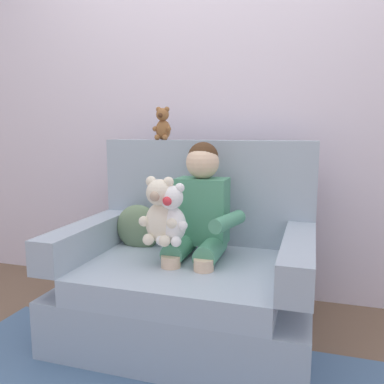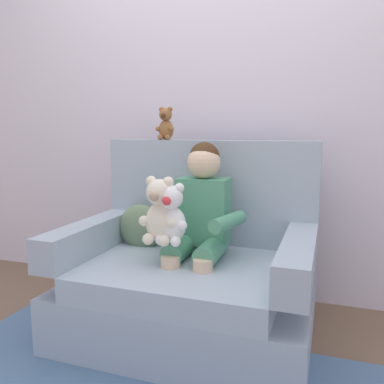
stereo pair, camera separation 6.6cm
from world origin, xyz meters
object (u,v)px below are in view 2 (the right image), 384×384
(armchair, at_px, (192,275))
(plush_cream, at_px, (160,212))
(seated_child, at_px, (200,216))
(plush_white, at_px, (171,215))
(plush_brown_on_backrest, at_px, (166,125))
(throw_pillow, at_px, (141,227))

(armchair, bearing_deg, plush_cream, -120.78)
(seated_child, relative_size, plush_white, 2.84)
(seated_child, xyz_separation_m, plush_white, (-0.08, -0.17, 0.03))
(plush_white, distance_m, plush_cream, 0.06)
(armchair, bearing_deg, plush_brown_on_backrest, 131.25)
(plush_cream, relative_size, plush_brown_on_backrest, 1.67)
(plush_white, bearing_deg, plush_cream, 176.53)
(plush_brown_on_backrest, relative_size, throw_pillow, 0.73)
(seated_child, relative_size, plush_cream, 2.59)
(plush_cream, bearing_deg, armchair, 39.58)
(seated_child, xyz_separation_m, plush_cream, (-0.14, -0.18, 0.05))
(plush_brown_on_backrest, distance_m, throw_pillow, 0.61)
(armchair, xyz_separation_m, throw_pillow, (-0.34, 0.11, 0.20))
(armchair, xyz_separation_m, seated_child, (0.04, 0.01, 0.31))
(plush_white, height_order, plush_brown_on_backrest, plush_brown_on_backrest)
(plush_brown_on_backrest, bearing_deg, armchair, -41.30)
(plush_white, distance_m, plush_brown_on_backrest, 0.67)
(seated_child, bearing_deg, plush_brown_on_backrest, 140.48)
(seated_child, bearing_deg, armchair, -158.70)
(plush_cream, xyz_separation_m, plush_brown_on_backrest, (-0.17, 0.48, 0.41))
(plush_cream, distance_m, throw_pillow, 0.40)
(seated_child, height_order, plush_brown_on_backrest, plush_brown_on_backrest)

